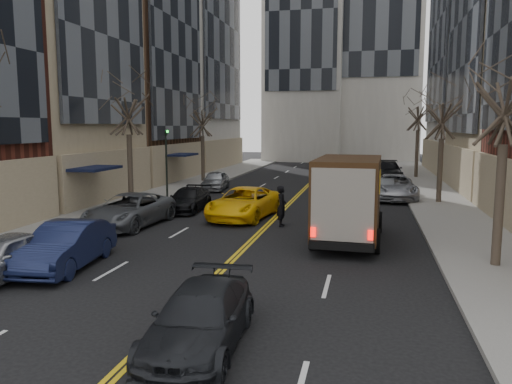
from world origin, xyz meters
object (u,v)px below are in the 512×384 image
Objects in this scene: observer_sedan at (200,319)px; taxi at (244,203)px; ups_truck at (349,200)px; pedestrian at (282,206)px.

observer_sedan is 15.08m from taxi.
ups_truck is at bearing 72.69° from observer_sedan.
observer_sedan is 0.81× the size of taxi.
pedestrian reaches higher than taxi.
observer_sedan is 2.37× the size of pedestrian.
observer_sedan is 13.15m from pedestrian.
ups_truck is 1.41× the size of observer_sedan.
pedestrian is at bearing 89.00° from observer_sedan.
taxi is at bearing 97.32° from observer_sedan.
observer_sedan is at bearing -101.87° from ups_truck.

